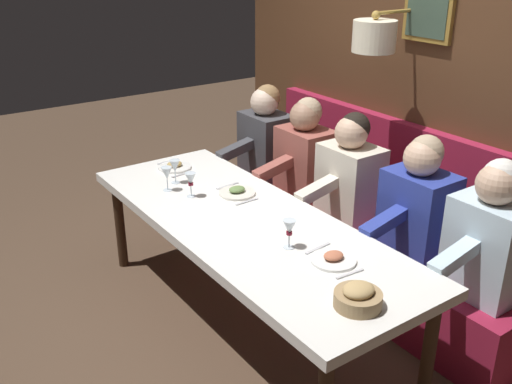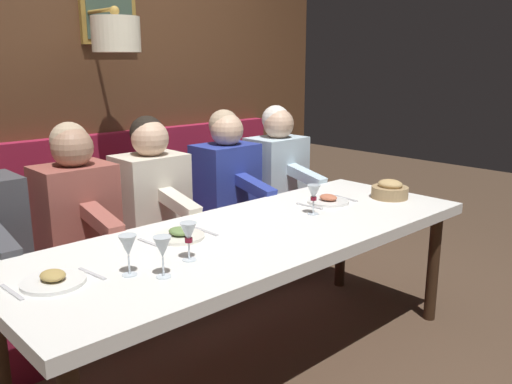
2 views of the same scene
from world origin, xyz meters
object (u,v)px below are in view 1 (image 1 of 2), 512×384
(dining_table, at_px, (245,229))
(wine_glass_2, at_px, (289,229))
(wine_glass_1, at_px, (175,167))
(diner_far, at_px, (305,155))
(diner_farthest, at_px, (265,138))
(wine_glass_0, at_px, (167,174))
(diner_middle, at_px, (350,174))
(bread_bowl, at_px, (358,297))
(diner_near, at_px, (418,204))
(wine_glass_3, at_px, (191,180))
(diner_nearest, at_px, (489,235))

(dining_table, distance_m, wine_glass_2, 0.46)
(wine_glass_1, bearing_deg, diner_far, -13.48)
(diner_farthest, distance_m, wine_glass_1, 0.99)
(dining_table, height_order, wine_glass_0, wine_glass_0)
(diner_middle, bearing_deg, diner_farthest, 90.00)
(diner_far, height_order, wine_glass_1, diner_far)
(diner_farthest, bearing_deg, wine_glass_2, -121.67)
(wine_glass_1, height_order, bread_bowl, wine_glass_1)
(bread_bowl, bearing_deg, wine_glass_0, 93.06)
(bread_bowl, bearing_deg, diner_far, 58.04)
(wine_glass_1, bearing_deg, wine_glass_0, -140.49)
(diner_near, relative_size, diner_far, 1.00)
(dining_table, xyz_separation_m, diner_farthest, (0.88, 1.01, 0.14))
(wine_glass_2, xyz_separation_m, bread_bowl, (-0.08, -0.61, -0.07))
(diner_farthest, height_order, wine_glass_2, diner_farthest)
(bread_bowl, bearing_deg, wine_glass_1, 89.51)
(wine_glass_3, bearing_deg, diner_nearest, -57.12)
(diner_middle, distance_m, bread_bowl, 1.44)
(wine_glass_0, distance_m, wine_glass_3, 0.20)
(diner_nearest, relative_size, wine_glass_2, 4.82)
(diner_near, bearing_deg, wine_glass_0, 131.23)
(wine_glass_2, bearing_deg, dining_table, 89.73)
(wine_glass_0, bearing_deg, dining_table, -75.21)
(bread_bowl, bearing_deg, dining_table, 85.35)
(diner_far, distance_m, bread_bowl, 1.82)
(diner_farthest, bearing_deg, wine_glass_0, -161.53)
(wine_glass_2, bearing_deg, diner_farthest, 58.33)
(diner_farthest, xyz_separation_m, wine_glass_1, (-0.95, -0.27, 0.04))
(diner_nearest, relative_size, diner_middle, 1.00)
(wine_glass_3, distance_m, bread_bowl, 1.51)
(wine_glass_1, bearing_deg, dining_table, -84.74)
(diner_middle, relative_size, diner_far, 1.00)
(dining_table, relative_size, wine_glass_0, 15.07)
(diner_far, distance_m, wine_glass_1, 0.98)
(diner_middle, xyz_separation_m, diner_farthest, (0.00, 0.97, 0.00))
(dining_table, relative_size, wine_glass_3, 15.07)
(diner_farthest, xyz_separation_m, wine_glass_0, (-1.06, -0.35, 0.04))
(diner_farthest, bearing_deg, diner_far, -90.00)
(diner_far, bearing_deg, diner_near, -90.00)
(bread_bowl, bearing_deg, wine_glass_3, 90.47)
(diner_middle, height_order, bread_bowl, diner_middle)
(diner_near, xyz_separation_m, diner_middle, (0.00, 0.59, 0.00))
(wine_glass_3, bearing_deg, diner_farthest, 28.55)
(wine_glass_3, relative_size, bread_bowl, 0.75)
(dining_table, xyz_separation_m, wine_glass_1, (-0.07, 0.75, 0.18))
(diner_farthest, relative_size, bread_bowl, 3.60)
(diner_middle, bearing_deg, diner_far, 90.00)
(wine_glass_2, height_order, wine_glass_3, same)
(dining_table, xyz_separation_m, diner_near, (0.88, -0.55, 0.14))
(diner_far, xyz_separation_m, wine_glass_3, (-0.98, -0.04, 0.04))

